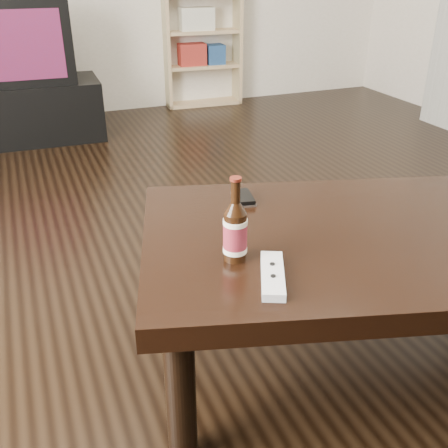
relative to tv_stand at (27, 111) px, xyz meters
name	(u,v)px	position (x,y,z in m)	size (l,w,h in m)	color
floor	(279,298)	(0.76, -2.44, -0.21)	(5.00, 6.00, 0.01)	black
tv_stand	(27,111)	(0.00, 0.00, 0.00)	(1.02, 0.51, 0.41)	black
tv	(15,41)	(0.00, 0.00, 0.47)	(0.73, 0.47, 0.54)	black
bookshelf	(199,28)	(1.50, 0.56, 0.43)	(0.68, 0.34, 1.23)	tan
coffee_table	(372,251)	(0.82, -2.86, 0.22)	(1.46, 1.09, 0.49)	black
beer_bottle	(235,232)	(0.39, -2.86, 0.36)	(0.08, 0.08, 0.22)	black
phone	(243,198)	(0.56, -2.53, 0.29)	(0.08, 0.12, 0.02)	#A3A3A5
remote	(273,275)	(0.44, -2.98, 0.30)	(0.13, 0.20, 0.02)	silver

